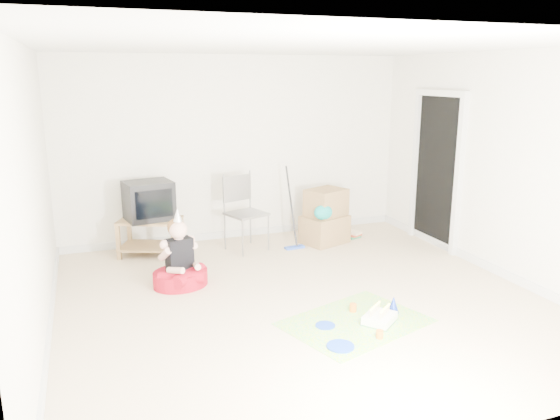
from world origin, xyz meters
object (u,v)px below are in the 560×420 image
object	(u,v)px
seated_woman	(180,269)
birthday_cake	(379,319)
tv_stand	(151,234)
crt_tv	(149,200)
cardboard_boxes	(325,217)
folding_chair	(246,214)

from	to	relation	value
seated_woman	birthday_cake	world-z (taller)	seated_woman
tv_stand	birthday_cake	world-z (taller)	tv_stand
crt_tv	birthday_cake	bearing A→B (deg)	-67.33
tv_stand	cardboard_boxes	bearing A→B (deg)	-6.59
crt_tv	folding_chair	size ratio (longest dim) A/B	0.56
cardboard_boxes	seated_woman	bearing A→B (deg)	-157.17
folding_chair	seated_woman	bearing A→B (deg)	-137.56
folding_chair	birthday_cake	distance (m)	2.71
birthday_cake	tv_stand	bearing A→B (deg)	122.49
crt_tv	birthday_cake	world-z (taller)	crt_tv
tv_stand	crt_tv	distance (m)	0.45
tv_stand	seated_woman	bearing A→B (deg)	-81.78
crt_tv	cardboard_boxes	world-z (taller)	crt_tv
birthday_cake	cardboard_boxes	bearing A→B (deg)	77.12
seated_woman	folding_chair	bearing A→B (deg)	42.44
cardboard_boxes	birthday_cake	distance (m)	2.65
cardboard_boxes	seated_woman	xyz separation A→B (m)	(-2.22, -0.93, -0.17)
folding_chair	cardboard_boxes	distance (m)	1.15
tv_stand	cardboard_boxes	size ratio (longest dim) A/B	1.20
cardboard_boxes	birthday_cake	xyz separation A→B (m)	(-0.59, -2.56, -0.32)
cardboard_boxes	crt_tv	bearing A→B (deg)	173.41
tv_stand	birthday_cake	size ratio (longest dim) A/B	2.26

